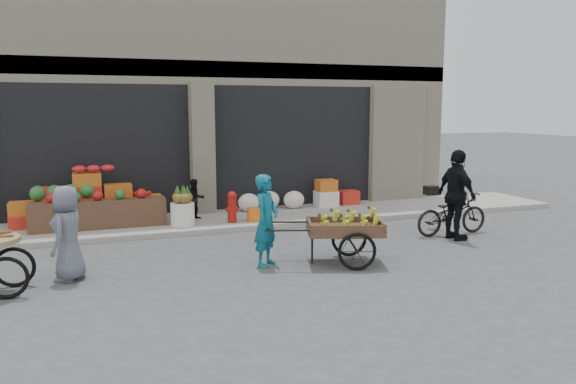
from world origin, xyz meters
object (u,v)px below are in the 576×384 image
object	(u,v)px
orange_bucket	(254,215)
seated_person	(195,199)
banana_cart	(342,226)
pineapple_bin	(183,214)
fire_hydrant	(232,205)
vendor_woman	(266,220)
bicycle	(452,214)
vendor_grey	(68,233)
cyclist	(457,195)

from	to	relation	value
orange_bucket	seated_person	xyz separation A→B (m)	(-1.20, 0.70, 0.31)
orange_bucket	banana_cart	size ratio (longest dim) A/B	0.14
pineapple_bin	orange_bucket	world-z (taller)	pineapple_bin
fire_hydrant	vendor_woman	size ratio (longest dim) A/B	0.45
fire_hydrant	banana_cart	bearing A→B (deg)	-73.33
pineapple_bin	seated_person	bearing A→B (deg)	56.31
orange_bucket	vendor_woman	distance (m)	3.25
vendor_woman	bicycle	distance (m)	4.51
vendor_grey	cyclist	world-z (taller)	cyclist
seated_person	bicycle	distance (m)	5.71
vendor_woman	vendor_grey	size ratio (longest dim) A/B	1.05
seated_person	cyclist	distance (m)	5.78
orange_bucket	cyclist	bearing A→B (deg)	-37.32
vendor_grey	orange_bucket	bearing A→B (deg)	149.77
seated_person	vendor_woman	distance (m)	3.86
vendor_grey	cyclist	distance (m)	7.36
pineapple_bin	seated_person	world-z (taller)	seated_person
pineapple_bin	bicycle	bearing A→B (deg)	-24.04
bicycle	seated_person	bearing A→B (deg)	57.29
banana_cart	vendor_woman	world-z (taller)	vendor_woman
seated_person	vendor_grey	size ratio (longest dim) A/B	0.62
fire_hydrant	bicycle	xyz separation A→B (m)	(4.19, -2.31, -0.05)
banana_cart	cyclist	size ratio (longest dim) A/B	1.27
vendor_woman	fire_hydrant	bearing A→B (deg)	38.87
vendor_woman	bicycle	xyz separation A→B (m)	(4.41, 0.87, -0.34)
banana_cart	seated_person	bearing A→B (deg)	130.93
orange_bucket	vendor_grey	world-z (taller)	vendor_grey
pineapple_bin	fire_hydrant	xyz separation A→B (m)	(1.10, -0.05, 0.13)
vendor_grey	bicycle	world-z (taller)	vendor_grey
seated_person	cyclist	size ratio (longest dim) A/B	0.50
orange_bucket	cyclist	size ratio (longest dim) A/B	0.17
seated_person	vendor_grey	bearing A→B (deg)	-137.21
pineapple_bin	bicycle	xyz separation A→B (m)	(5.29, -2.36, 0.08)
seated_person	vendor_grey	xyz separation A→B (m)	(-2.67, -3.52, 0.16)
banana_cart	bicycle	xyz separation A→B (m)	(3.14, 1.19, -0.21)
pineapple_bin	cyclist	xyz separation A→B (m)	(5.09, -2.76, 0.55)
banana_cart	vendor_woman	size ratio (longest dim) A/B	1.49
vendor_grey	vendor_woman	bearing A→B (deg)	108.09
pineapple_bin	bicycle	world-z (taller)	bicycle
vendor_woman	banana_cart	bearing A→B (deg)	-60.99
vendor_grey	seated_person	bearing A→B (deg)	166.50
seated_person	banana_cart	bearing A→B (deg)	-77.15
vendor_woman	bicycle	bearing A→B (deg)	-35.90
fire_hydrant	banana_cart	xyz separation A→B (m)	(1.05, -3.49, 0.16)
banana_cart	cyclist	xyz separation A→B (m)	(2.94, 0.79, 0.26)
cyclist	pineapple_bin	bearing A→B (deg)	60.01
fire_hydrant	cyclist	xyz separation A→B (m)	(3.99, -2.71, 0.42)
pineapple_bin	vendor_woman	world-z (taller)	vendor_woman
cyclist	fire_hydrant	bearing A→B (deg)	54.29
bicycle	banana_cart	bearing A→B (deg)	109.18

